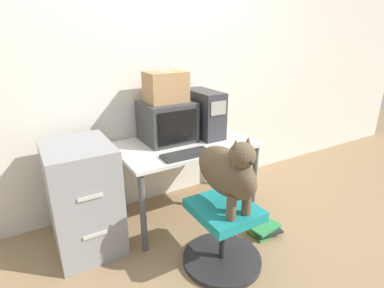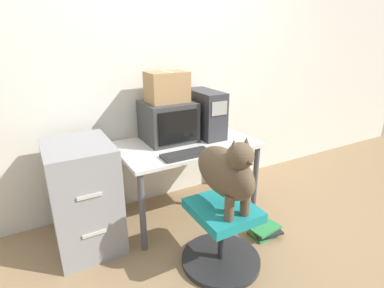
# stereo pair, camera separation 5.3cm
# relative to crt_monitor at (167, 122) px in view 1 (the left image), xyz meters

# --- Properties ---
(ground_plane) EXTENTS (12.00, 12.00, 0.00)m
(ground_plane) POSITION_rel_crt_monitor_xyz_m (0.11, -0.52, -0.89)
(ground_plane) COLOR #937551
(wall_back) EXTENTS (8.00, 0.05, 2.60)m
(wall_back) POSITION_rel_crt_monitor_xyz_m (0.11, 0.29, 0.41)
(wall_back) COLOR silver
(wall_back) RESTS_ON ground_plane
(desk) EXTENTS (1.22, 0.75, 0.71)m
(desk) POSITION_rel_crt_monitor_xyz_m (0.11, -0.15, -0.26)
(desk) COLOR silver
(desk) RESTS_ON ground_plane
(crt_monitor) EXTENTS (0.44, 0.42, 0.36)m
(crt_monitor) POSITION_rel_crt_monitor_xyz_m (0.00, 0.00, 0.00)
(crt_monitor) COLOR #383838
(crt_monitor) RESTS_ON desk
(pc_tower) EXTENTS (0.21, 0.47, 0.43)m
(pc_tower) POSITION_rel_crt_monitor_xyz_m (0.37, -0.04, 0.04)
(pc_tower) COLOR #333338
(pc_tower) RESTS_ON desk
(keyboard) EXTENTS (0.41, 0.16, 0.03)m
(keyboard) POSITION_rel_crt_monitor_xyz_m (-0.04, -0.42, -0.17)
(keyboard) COLOR #2D2D2D
(keyboard) RESTS_ON desk
(computer_mouse) EXTENTS (0.06, 0.05, 0.03)m
(computer_mouse) POSITION_rel_crt_monitor_xyz_m (0.24, -0.43, -0.16)
(computer_mouse) COLOR #333333
(computer_mouse) RESTS_ON desk
(office_chair) EXTENTS (0.59, 0.59, 0.49)m
(office_chair) POSITION_rel_crt_monitor_xyz_m (-0.00, -0.89, -0.65)
(office_chair) COLOR #262628
(office_chair) RESTS_ON ground_plane
(dog) EXTENTS (0.23, 0.57, 0.55)m
(dog) POSITION_rel_crt_monitor_xyz_m (-0.00, -0.92, -0.12)
(dog) COLOR brown
(dog) RESTS_ON office_chair
(filing_cabinet) EXTENTS (0.48, 0.61, 0.87)m
(filing_cabinet) POSITION_rel_crt_monitor_xyz_m (-0.82, -0.17, -0.45)
(filing_cabinet) COLOR gray
(filing_cabinet) RESTS_ON ground_plane
(cardboard_box) EXTENTS (0.35, 0.25, 0.26)m
(cardboard_box) POSITION_rel_crt_monitor_xyz_m (-0.00, 0.00, 0.31)
(cardboard_box) COLOR #A87F51
(cardboard_box) RESTS_ON crt_monitor
(book_stack_floor) EXTENTS (0.28, 0.23, 0.08)m
(book_stack_floor) POSITION_rel_crt_monitor_xyz_m (0.51, -0.80, -0.85)
(book_stack_floor) COLOR #2D8C47
(book_stack_floor) RESTS_ON ground_plane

